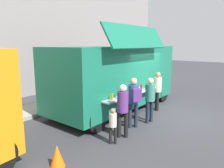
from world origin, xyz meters
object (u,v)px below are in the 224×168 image
object	(u,v)px
traffic_cone_orange	(57,156)
child_near_queue	(113,123)
food_truck_main	(116,75)
customer_mid_with_backpack	(134,98)
trash_bin	(121,81)
customer_front_ordering	(150,96)
customer_extra_browsing	(157,88)
customer_rear_waiting	(123,106)

from	to	relation	value
traffic_cone_orange	child_near_queue	bearing A→B (deg)	-10.86
food_truck_main	customer_mid_with_backpack	distance (m)	2.39
trash_bin	child_near_queue	size ratio (longest dim) A/B	0.90
traffic_cone_orange	customer_mid_with_backpack	distance (m)	3.28
customer_front_ordering	customer_extra_browsing	size ratio (longest dim) A/B	0.99
customer_front_ordering	trash_bin	bearing A→B (deg)	-32.62
traffic_cone_orange	trash_bin	world-z (taller)	trash_bin
traffic_cone_orange	customer_front_ordering	xyz separation A→B (m)	(4.00, -0.37, 0.73)
food_truck_main	customer_front_ordering	bearing A→B (deg)	-106.54
child_near_queue	customer_mid_with_backpack	bearing A→B (deg)	-28.29
customer_mid_with_backpack	customer_rear_waiting	bearing A→B (deg)	135.08
customer_front_ordering	child_near_queue	world-z (taller)	customer_front_ordering
customer_front_ordering	customer_rear_waiting	distance (m)	1.70
customer_front_ordering	child_near_queue	size ratio (longest dim) A/B	1.56
trash_bin	food_truck_main	bearing A→B (deg)	-148.75
customer_front_ordering	customer_extra_browsing	bearing A→B (deg)	-61.10
traffic_cone_orange	customer_mid_with_backpack	world-z (taller)	customer_mid_with_backpack
customer_rear_waiting	customer_front_ordering	bearing A→B (deg)	-34.66
child_near_queue	customer_rear_waiting	bearing A→B (deg)	-31.73
customer_extra_browsing	customer_rear_waiting	bearing A→B (deg)	64.19
food_truck_main	customer_rear_waiting	bearing A→B (deg)	-138.85
customer_rear_waiting	child_near_queue	world-z (taller)	customer_rear_waiting
customer_mid_with_backpack	child_near_queue	size ratio (longest dim) A/B	1.63
customer_front_ordering	child_near_queue	bearing A→B (deg)	102.39
customer_front_ordering	customer_mid_with_backpack	size ratio (longest dim) A/B	0.96
customer_front_ordering	customer_rear_waiting	size ratio (longest dim) A/B	1.00
customer_rear_waiting	customer_extra_browsing	xyz separation A→B (m)	(3.28, 0.38, 0.00)
customer_mid_with_backpack	child_near_queue	xyz separation A→B (m)	(-1.42, -0.16, -0.43)
traffic_cone_orange	child_near_queue	world-z (taller)	child_near_queue
child_near_queue	food_truck_main	bearing A→B (deg)	-0.31
food_truck_main	traffic_cone_orange	bearing A→B (deg)	-159.11
customer_mid_with_backpack	customer_extra_browsing	world-z (taller)	customer_mid_with_backpack
customer_extra_browsing	trash_bin	bearing A→B (deg)	-69.02
trash_bin	child_near_queue	bearing A→B (deg)	-147.39
traffic_cone_orange	customer_front_ordering	bearing A→B (deg)	-5.34
food_truck_main	trash_bin	distance (m)	4.59
food_truck_main	customer_front_ordering	world-z (taller)	food_truck_main
food_truck_main	customer_mid_with_backpack	world-z (taller)	food_truck_main
food_truck_main	customer_rear_waiting	distance (m)	3.10
traffic_cone_orange	trash_bin	size ratio (longest dim) A/B	0.56
food_truck_main	trash_bin	bearing A→B (deg)	32.74
trash_bin	customer_rear_waiting	xyz separation A→B (m)	(-6.18, -4.27, 0.52)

